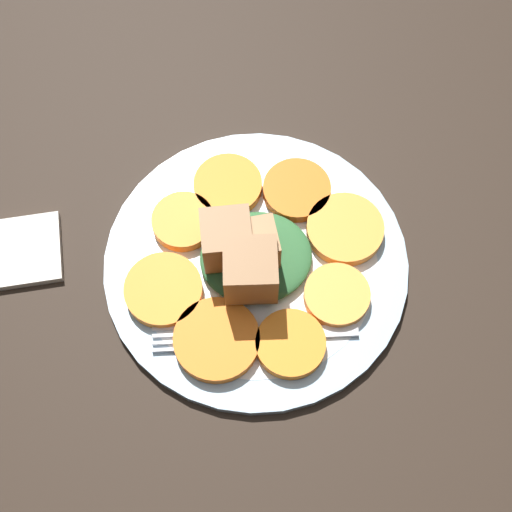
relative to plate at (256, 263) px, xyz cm
name	(u,v)px	position (x,y,z in cm)	size (l,w,h in cm)	color
table_slab	(256,269)	(0.00, 0.00, -1.52)	(120.00, 120.00, 2.00)	black
plate	(256,263)	(0.00, 0.00, 0.00)	(28.97, 28.97, 1.05)	#99B7D1
carrot_slice_0	(228,185)	(-1.46, 8.21, 1.16)	(6.77, 6.77, 1.17)	orange
carrot_slice_1	(183,221)	(-6.32, 4.96, 1.16)	(6.05, 6.05, 1.17)	orange
carrot_slice_2	(164,290)	(-8.96, -1.83, 1.16)	(7.25, 7.25, 1.17)	orange
carrot_slice_3	(217,340)	(-4.79, -7.38, 1.16)	(7.79, 7.79, 1.17)	orange
carrot_slice_4	(290,344)	(1.66, -8.84, 1.16)	(6.32, 6.32, 1.17)	orange
carrot_slice_5	(337,295)	(6.72, -4.96, 1.16)	(6.11, 6.11, 1.17)	#F99539
carrot_slice_6	(345,229)	(8.93, 1.60, 1.16)	(7.43, 7.43, 1.17)	orange
carrot_slice_7	(297,190)	(5.16, 6.60, 1.16)	(6.69, 6.69, 1.17)	#D66114
center_pile	(248,255)	(-0.79, -0.48, 3.22)	(10.60, 10.04, 6.34)	#2D6033
fork	(250,335)	(-1.75, -7.33, 0.78)	(18.70, 3.82, 0.40)	silver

